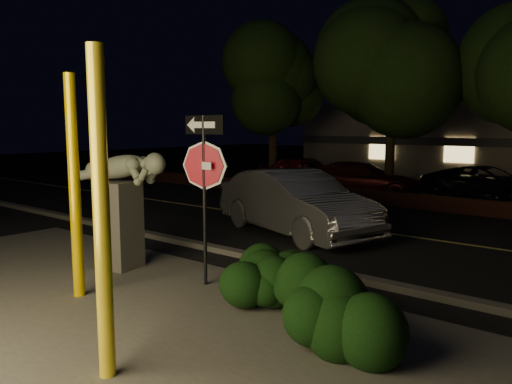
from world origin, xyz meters
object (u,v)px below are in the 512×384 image
(sculpture, at_px, (120,197))
(parked_car_dark, at_px, (487,183))
(silver_sedan, at_px, (295,203))
(signpost, at_px, (204,166))
(yellow_pole_right, at_px, (102,217))
(yellow_pole_left, at_px, (75,188))
(parked_car_red, at_px, (305,172))
(parked_car_darkred, at_px, (362,179))

(sculpture, height_order, parked_car_dark, sculpture)
(silver_sedan, height_order, parked_car_dark, silver_sedan)
(signpost, bearing_deg, yellow_pole_right, -57.87)
(yellow_pole_right, relative_size, parked_car_dark, 0.78)
(yellow_pole_left, height_order, parked_car_dark, yellow_pole_left)
(yellow_pole_left, bearing_deg, sculpture, 119.50)
(signpost, bearing_deg, yellow_pole_left, -118.55)
(silver_sedan, xyz_separation_m, parked_car_red, (-5.13, 8.24, -0.10))
(yellow_pole_right, distance_m, silver_sedan, 7.87)
(yellow_pole_left, xyz_separation_m, yellow_pole_right, (2.61, -1.25, 0.01))
(yellow_pole_right, xyz_separation_m, sculpture, (-3.41, 2.67, -0.39))
(yellow_pole_right, bearing_deg, signpost, 115.72)
(yellow_pole_right, relative_size, silver_sedan, 0.72)
(parked_car_red, height_order, parked_car_dark, parked_car_red)
(silver_sedan, bearing_deg, signpost, -145.92)
(yellow_pole_right, distance_m, parked_car_darkred, 15.66)
(yellow_pole_left, bearing_deg, parked_car_dark, 81.87)
(signpost, xyz_separation_m, silver_sedan, (-1.18, 4.41, -1.26))
(yellow_pole_left, xyz_separation_m, sculpture, (-0.80, 1.42, -0.38))
(sculpture, bearing_deg, signpost, -1.79)
(yellow_pole_right, height_order, parked_car_red, yellow_pole_right)
(yellow_pole_right, height_order, parked_car_darkred, yellow_pole_right)
(yellow_pole_left, xyz_separation_m, parked_car_dark, (2.21, 15.46, -1.14))
(yellow_pole_right, xyz_separation_m, signpost, (-1.42, 2.95, 0.29))
(parked_car_darkred, relative_size, parked_car_dark, 1.00)
(silver_sedan, relative_size, parked_car_dark, 1.08)
(yellow_pole_right, height_order, silver_sedan, yellow_pole_right)
(yellow_pole_left, xyz_separation_m, silver_sedan, (0.01, 6.11, -0.96))
(sculpture, bearing_deg, parked_car_darkred, 85.61)
(parked_car_darkred, bearing_deg, yellow_pole_right, -176.92)
(yellow_pole_right, distance_m, parked_car_dark, 16.76)
(silver_sedan, bearing_deg, yellow_pole_left, -160.99)
(parked_car_red, xyz_separation_m, parked_car_darkred, (3.14, -0.67, -0.05))
(parked_car_red, relative_size, parked_car_darkred, 0.92)
(yellow_pole_left, distance_m, sculpture, 1.67)
(signpost, distance_m, parked_car_red, 14.20)
(signpost, distance_m, sculpture, 2.12)
(sculpture, distance_m, parked_car_dark, 14.38)
(yellow_pole_left, height_order, sculpture, yellow_pole_left)
(yellow_pole_right, relative_size, parked_car_darkred, 0.78)
(yellow_pole_right, bearing_deg, yellow_pole_left, 154.36)
(signpost, relative_size, silver_sedan, 0.59)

